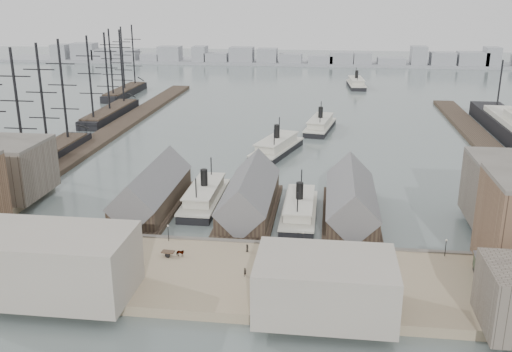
# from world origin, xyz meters

# --- Properties ---
(ground) EXTENTS (900.00, 900.00, 0.00)m
(ground) POSITION_xyz_m (0.00, 0.00, 0.00)
(ground) COLOR #525F5E
(ground) RESTS_ON ground
(quay) EXTENTS (180.00, 30.00, 2.00)m
(quay) POSITION_xyz_m (0.00, -20.00, 1.00)
(quay) COLOR #8B795D
(quay) RESTS_ON ground
(seawall) EXTENTS (180.00, 1.20, 2.30)m
(seawall) POSITION_xyz_m (0.00, -5.20, 1.15)
(seawall) COLOR #59544C
(seawall) RESTS_ON ground
(west_wharf) EXTENTS (10.00, 220.00, 1.60)m
(west_wharf) POSITION_xyz_m (-68.00, 100.00, 0.80)
(west_wharf) COLOR #2D231C
(west_wharf) RESTS_ON ground
(east_wharf) EXTENTS (10.00, 180.00, 1.60)m
(east_wharf) POSITION_xyz_m (78.00, 90.00, 0.80)
(east_wharf) COLOR #2D231C
(east_wharf) RESTS_ON ground
(ferry_shed_west) EXTENTS (14.00, 42.00, 12.60)m
(ferry_shed_west) POSITION_xyz_m (-26.00, 16.88, 4.64)
(ferry_shed_west) COLOR #2D231C
(ferry_shed_west) RESTS_ON ground
(ferry_shed_center) EXTENTS (14.00, 42.00, 12.60)m
(ferry_shed_center) POSITION_xyz_m (0.00, 16.88, 4.64)
(ferry_shed_center) COLOR #2D231C
(ferry_shed_center) RESTS_ON ground
(ferry_shed_east) EXTENTS (14.00, 42.00, 12.60)m
(ferry_shed_east) POSITION_xyz_m (26.00, 16.88, 4.64)
(ferry_shed_east) COLOR #2D231C
(ferry_shed_east) RESTS_ON ground
(street_bldg_center) EXTENTS (24.00, 16.00, 10.00)m
(street_bldg_center) POSITION_xyz_m (20.00, -32.00, 7.00)
(street_bldg_center) COLOR gray
(street_bldg_center) RESTS_ON quay
(street_bldg_west) EXTENTS (30.00, 16.00, 12.00)m
(street_bldg_west) POSITION_xyz_m (-30.00, -32.00, 8.00)
(street_bldg_west) COLOR gray
(street_bldg_west) RESTS_ON quay
(lamp_post_far_w) EXTENTS (0.44, 0.44, 3.92)m
(lamp_post_far_w) POSITION_xyz_m (-45.00, -7.00, 4.71)
(lamp_post_far_w) COLOR black
(lamp_post_far_w) RESTS_ON quay
(lamp_post_near_w) EXTENTS (0.44, 0.44, 3.92)m
(lamp_post_near_w) POSITION_xyz_m (-15.00, -7.00, 4.71)
(lamp_post_near_w) COLOR black
(lamp_post_near_w) RESTS_ON quay
(lamp_post_near_e) EXTENTS (0.44, 0.44, 3.92)m
(lamp_post_near_e) POSITION_xyz_m (15.00, -7.00, 4.71)
(lamp_post_near_e) COLOR black
(lamp_post_near_e) RESTS_ON quay
(lamp_post_far_e) EXTENTS (0.44, 0.44, 3.92)m
(lamp_post_far_e) POSITION_xyz_m (45.00, -7.00, 4.71)
(lamp_post_far_e) COLOR black
(lamp_post_far_e) RESTS_ON quay
(far_shore) EXTENTS (500.00, 40.00, 15.72)m
(far_shore) POSITION_xyz_m (-2.07, 334.14, 3.91)
(far_shore) COLOR gray
(far_shore) RESTS_ON ground
(ferry_docked_west) EXTENTS (8.88, 29.61, 10.58)m
(ferry_docked_west) POSITION_xyz_m (-13.00, 21.71, 2.48)
(ferry_docked_west) COLOR black
(ferry_docked_west) RESTS_ON ground
(ferry_docked_east) EXTENTS (8.52, 28.42, 10.15)m
(ferry_docked_east) POSITION_xyz_m (13.00, 15.33, 2.38)
(ferry_docked_east) COLOR black
(ferry_docked_east) RESTS_ON ground
(ferry_open_near) EXTENTS (17.82, 32.71, 11.19)m
(ferry_open_near) POSITION_xyz_m (1.68, 74.87, 2.62)
(ferry_open_near) COLOR black
(ferry_open_near) RESTS_ON ground
(ferry_open_mid) EXTENTS (13.55, 30.58, 10.55)m
(ferry_open_mid) POSITION_xyz_m (16.30, 112.34, 2.47)
(ferry_open_mid) COLOR black
(ferry_open_mid) RESTS_ON ground
(ferry_open_far) EXTENTS (11.38, 30.56, 10.69)m
(ferry_open_far) POSITION_xyz_m (35.44, 226.91, 2.50)
(ferry_open_far) COLOR black
(ferry_open_far) RESTS_ON ground
(sailing_ship_near) EXTENTS (9.62, 66.26, 39.54)m
(sailing_ship_near) POSITION_xyz_m (-74.73, 48.32, 2.90)
(sailing_ship_near) COLOR black
(sailing_ship_near) RESTS_ON ground
(sailing_ship_mid) EXTENTS (9.27, 53.55, 38.10)m
(sailing_ship_mid) POSITION_xyz_m (-79.45, 125.20, 2.73)
(sailing_ship_mid) COLOR black
(sailing_ship_mid) RESTS_ON ground
(sailing_ship_far) EXTENTS (9.03, 50.17, 37.13)m
(sailing_ship_far) POSITION_xyz_m (-92.82, 182.34, 2.68)
(sailing_ship_far) COLOR black
(sailing_ship_far) RESTS_ON ground
(tram) EXTENTS (3.71, 11.20, 3.92)m
(tram) POSITION_xyz_m (50.35, -17.37, 4.01)
(tram) COLOR black
(tram) RESTS_ON quay
(horse_cart_left) EXTENTS (4.71, 3.56, 1.62)m
(horse_cart_left) POSITION_xyz_m (-35.44, -12.79, 2.82)
(horse_cart_left) COLOR black
(horse_cart_left) RESTS_ON quay
(horse_cart_center) EXTENTS (4.92, 1.72, 1.59)m
(horse_cart_center) POSITION_xyz_m (-11.26, -14.36, 2.81)
(horse_cart_center) COLOR black
(horse_cart_center) RESTS_ON quay
(horse_cart_right) EXTENTS (4.58, 1.66, 1.45)m
(horse_cart_right) POSITION_xyz_m (15.05, -19.25, 2.76)
(horse_cart_right) COLOR black
(horse_cart_right) RESTS_ON quay
(pedestrian_0) EXTENTS (0.69, 0.72, 1.60)m
(pedestrian_0) POSITION_xyz_m (-52.42, -11.69, 2.80)
(pedestrian_0) COLOR black
(pedestrian_0) RESTS_ON quay
(pedestrian_1) EXTENTS (0.92, 0.81, 1.58)m
(pedestrian_1) POSITION_xyz_m (-34.54, -23.14, 2.79)
(pedestrian_1) COLOR black
(pedestrian_1) RESTS_ON quay
(pedestrian_2) EXTENTS (1.01, 1.32, 1.81)m
(pedestrian_2) POSITION_xyz_m (-24.88, -9.25, 2.90)
(pedestrian_2) COLOR black
(pedestrian_2) RESTS_ON quay
(pedestrian_3) EXTENTS (1.07, 0.80, 1.69)m
(pedestrian_3) POSITION_xyz_m (-22.17, -22.65, 2.85)
(pedestrian_3) COLOR black
(pedestrian_3) RESTS_ON quay
(pedestrian_4) EXTENTS (0.72, 0.93, 1.69)m
(pedestrian_4) POSITION_xyz_m (3.26, -10.16, 2.84)
(pedestrian_4) COLOR black
(pedestrian_4) RESTS_ON quay
(pedestrian_5) EXTENTS (0.78, 0.79, 1.75)m
(pedestrian_5) POSITION_xyz_m (4.40, -21.14, 2.88)
(pedestrian_5) COLOR black
(pedestrian_5) RESTS_ON quay
(pedestrian_6) EXTENTS (0.81, 0.98, 1.83)m
(pedestrian_6) POSITION_xyz_m (22.39, -10.99, 2.91)
(pedestrian_6) COLOR black
(pedestrian_6) RESTS_ON quay
(pedestrian_7) EXTENTS (1.25, 0.97, 1.71)m
(pedestrian_7) POSITION_xyz_m (24.31, -23.72, 2.86)
(pedestrian_7) COLOR black
(pedestrian_7) RESTS_ON quay
(pedestrian_8) EXTENTS (0.97, 0.55, 1.56)m
(pedestrian_8) POSITION_xyz_m (34.31, -10.87, 2.78)
(pedestrian_8) COLOR black
(pedestrian_8) RESTS_ON quay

